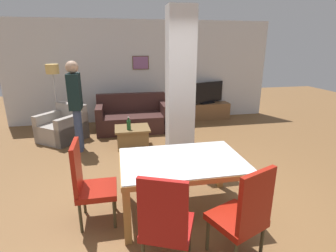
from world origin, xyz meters
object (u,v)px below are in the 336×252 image
(dining_chair_near_left, at_px, (166,222))
(floor_lamp, at_px, (53,76))
(dining_chair_near_right, at_px, (244,213))
(dining_chair_head_left, at_px, (89,181))
(standing_person, at_px, (75,100))
(dining_table, at_px, (182,170))
(tv_stand, at_px, (207,111))
(armchair, at_px, (63,128))
(sofa, at_px, (133,118))
(tv_screen, at_px, (207,93))
(bottle, at_px, (129,125))
(coffee_table, at_px, (132,137))

(dining_chair_near_left, distance_m, floor_lamp, 5.02)
(dining_chair_near_right, height_order, dining_chair_head_left, same)
(dining_chair_near_left, xyz_separation_m, floor_lamp, (-1.81, 4.61, 0.83))
(dining_chair_near_left, distance_m, standing_person, 3.51)
(dining_table, height_order, dining_chair_near_right, dining_chair_near_right)
(dining_chair_near_left, bearing_deg, tv_stand, 89.83)
(dining_chair_head_left, xyz_separation_m, armchair, (-0.84, 3.09, -0.26))
(sofa, relative_size, floor_lamp, 1.06)
(dining_chair_near_left, relative_size, tv_screen, 1.01)
(dining_chair_near_left, xyz_separation_m, standing_person, (-1.16, 3.27, 0.50))
(dining_table, relative_size, tv_screen, 1.50)
(dining_chair_near_right, xyz_separation_m, sofa, (-0.77, 4.42, -0.24))
(dining_chair_near_right, relative_size, standing_person, 0.58)
(sofa, bearing_deg, dining_table, 96.39)
(dining_chair_near_right, relative_size, floor_lamp, 0.63)
(armchair, relative_size, tv_screen, 1.14)
(armchair, distance_m, floor_lamp, 1.27)
(dining_chair_near_right, height_order, standing_person, standing_person)
(bottle, bearing_deg, tv_screen, 39.19)
(armchair, bearing_deg, tv_screen, -126.56)
(armchair, relative_size, coffee_table, 1.63)
(bottle, distance_m, floor_lamp, 2.36)
(floor_lamp, xyz_separation_m, standing_person, (0.64, -1.34, -0.33))
(coffee_table, relative_size, tv_stand, 0.55)
(coffee_table, bearing_deg, dining_chair_head_left, -105.51)
(tv_screen, distance_m, standing_person, 3.77)
(dining_chair_near_right, bearing_deg, sofa, 77.48)
(coffee_table, bearing_deg, tv_screen, 38.18)
(dining_chair_head_left, height_order, sofa, dining_chair_head_left)
(dining_table, xyz_separation_m, dining_chair_near_left, (-0.38, -0.89, -0.04))
(dining_table, xyz_separation_m, standing_person, (-1.54, 2.38, 0.46))
(dining_chair_near_right, height_order, tv_screen, tv_screen)
(dining_chair_near_right, height_order, bottle, dining_chair_near_right)
(dining_table, bearing_deg, coffee_table, 101.34)
(dining_table, distance_m, tv_stand, 4.52)
(standing_person, bearing_deg, dining_chair_head_left, 10.30)
(dining_table, relative_size, sofa, 0.88)
(tv_screen, xyz_separation_m, floor_lamp, (-3.96, -0.43, 0.62))
(dining_chair_head_left, bearing_deg, armchair, -164.73)
(dining_chair_near_left, relative_size, floor_lamp, 0.63)
(coffee_table, height_order, tv_screen, tv_screen)
(tv_stand, bearing_deg, tv_screen, 90.00)
(coffee_table, relative_size, tv_screen, 0.70)
(tv_screen, bearing_deg, dining_chair_near_right, 54.26)
(dining_chair_near_right, relative_size, bottle, 3.88)
(tv_stand, bearing_deg, coffee_table, -141.82)
(armchair, bearing_deg, dining_chair_near_left, 149.68)
(dining_chair_near_right, distance_m, dining_chair_head_left, 1.77)
(dining_chair_near_left, height_order, bottle, dining_chair_near_left)
(coffee_table, relative_size, floor_lamp, 0.43)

